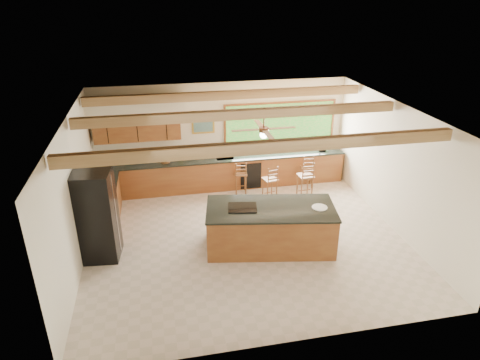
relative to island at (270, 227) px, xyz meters
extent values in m
plane|color=beige|center=(-0.47, 0.38, -0.49)|extent=(7.20, 7.20, 0.00)
cube|color=#EFE9CE|center=(-0.47, 3.63, 1.01)|extent=(7.20, 0.04, 3.00)
cube|color=#EFE9CE|center=(-0.47, -2.87, 1.01)|extent=(7.20, 0.04, 3.00)
cube|color=#EFE9CE|center=(-4.07, 0.38, 1.01)|extent=(0.04, 6.50, 3.00)
cube|color=#EFE9CE|center=(3.13, 0.38, 1.01)|extent=(0.04, 6.50, 3.00)
cube|color=#9E774F|center=(-0.47, 0.38, 2.51)|extent=(7.20, 6.50, 0.04)
cube|color=#A88654|center=(-0.47, -1.22, 2.37)|extent=(7.10, 0.15, 0.22)
cube|color=#A88654|center=(-0.47, 0.88, 2.37)|extent=(7.10, 0.15, 0.22)
cube|color=#A88654|center=(-0.47, 2.68, 2.37)|extent=(7.10, 0.15, 0.22)
cube|color=brown|center=(-2.82, 3.44, 1.41)|extent=(2.30, 0.35, 0.70)
cube|color=#EDE7CC|center=(-2.82, 3.37, 2.01)|extent=(2.60, 0.50, 0.48)
cylinder|color=#FFEABF|center=(-3.52, 3.37, 1.78)|extent=(0.10, 0.10, 0.01)
cylinder|color=#FFEABF|center=(-2.12, 3.37, 1.78)|extent=(0.10, 0.10, 0.01)
cube|color=#73B741|center=(1.23, 3.60, 1.18)|extent=(3.20, 0.04, 1.30)
cube|color=gold|center=(-1.02, 3.60, 1.36)|extent=(0.64, 0.03, 0.54)
cube|color=#3C6C5A|center=(-1.02, 3.58, 1.36)|extent=(0.54, 0.01, 0.44)
cube|color=brown|center=(-0.47, 3.29, -0.05)|extent=(7.00, 0.65, 0.88)
cube|color=black|center=(-0.47, 3.29, 0.41)|extent=(7.04, 0.69, 0.04)
cube|color=brown|center=(-3.73, 1.73, -0.05)|extent=(0.65, 2.35, 0.88)
cube|color=black|center=(-3.73, 1.73, 0.41)|extent=(0.69, 2.39, 0.04)
cube|color=black|center=(0.23, 2.96, -0.07)|extent=(0.60, 0.02, 0.78)
cube|color=silver|center=(-0.47, 3.29, 0.41)|extent=(0.50, 0.38, 0.03)
cylinder|color=silver|center=(-0.47, 3.49, 0.58)|extent=(0.03, 0.03, 0.30)
cylinder|color=silver|center=(-0.47, 3.39, 0.71)|extent=(0.03, 0.20, 0.03)
cylinder|color=white|center=(-2.86, 3.39, 0.57)|extent=(0.11, 0.11, 0.28)
cylinder|color=#1E431A|center=(-3.22, 3.30, 0.52)|extent=(0.05, 0.05, 0.19)
cylinder|color=#1E431A|center=(-3.12, 3.39, 0.52)|extent=(0.05, 0.05, 0.18)
cube|color=black|center=(2.46, 3.24, 0.47)|extent=(0.24, 0.21, 0.09)
cube|color=brown|center=(0.00, 0.00, -0.02)|extent=(2.95, 1.74, 0.94)
cube|color=black|center=(0.00, 0.00, 0.47)|extent=(3.00, 1.79, 0.04)
cube|color=black|center=(-0.61, 0.11, 0.50)|extent=(0.69, 0.59, 0.02)
cylinder|color=white|center=(1.04, -0.21, 0.50)|extent=(0.34, 0.34, 0.02)
cube|color=black|center=(-3.69, 0.34, 0.51)|extent=(0.85, 0.83, 2.00)
cube|color=silver|center=(-3.30, 0.34, 0.51)|extent=(0.03, 0.06, 1.84)
cube|color=brown|center=(-0.10, 2.83, 0.09)|extent=(0.38, 0.38, 0.04)
cylinder|color=brown|center=(-0.23, 2.70, -0.21)|extent=(0.03, 0.03, 0.56)
cylinder|color=brown|center=(0.04, 2.70, -0.21)|extent=(0.03, 0.03, 0.56)
cylinder|color=brown|center=(-0.23, 2.97, -0.21)|extent=(0.03, 0.03, 0.56)
cylinder|color=brown|center=(0.04, 2.97, -0.21)|extent=(0.03, 0.03, 0.56)
cube|color=brown|center=(0.60, 2.25, 0.11)|extent=(0.43, 0.43, 0.04)
cylinder|color=brown|center=(0.46, 2.11, -0.20)|extent=(0.03, 0.03, 0.59)
cylinder|color=brown|center=(0.74, 2.11, -0.20)|extent=(0.03, 0.03, 0.59)
cylinder|color=brown|center=(0.46, 2.39, -0.20)|extent=(0.03, 0.03, 0.59)
cylinder|color=brown|center=(0.74, 2.39, -0.20)|extent=(0.03, 0.03, 0.59)
cube|color=brown|center=(1.87, 2.83, 0.12)|extent=(0.42, 0.42, 0.04)
cylinder|color=brown|center=(1.73, 2.69, -0.20)|extent=(0.03, 0.03, 0.59)
cylinder|color=brown|center=(2.01, 2.69, -0.20)|extent=(0.03, 0.03, 0.59)
cylinder|color=brown|center=(1.73, 2.98, -0.20)|extent=(0.03, 0.03, 0.59)
cylinder|color=brown|center=(2.01, 2.98, -0.20)|extent=(0.03, 0.03, 0.59)
cube|color=brown|center=(1.57, 2.15, 0.17)|extent=(0.41, 0.41, 0.04)
cylinder|color=brown|center=(1.42, 1.99, -0.17)|extent=(0.04, 0.04, 0.64)
cylinder|color=brown|center=(1.73, 1.99, -0.17)|extent=(0.04, 0.04, 0.64)
cylinder|color=brown|center=(1.42, 2.30, -0.17)|extent=(0.04, 0.04, 0.64)
cylinder|color=brown|center=(1.73, 2.30, -0.17)|extent=(0.04, 0.04, 0.64)
camera|label=1|loc=(-2.29, -7.94, 4.91)|focal=32.00mm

